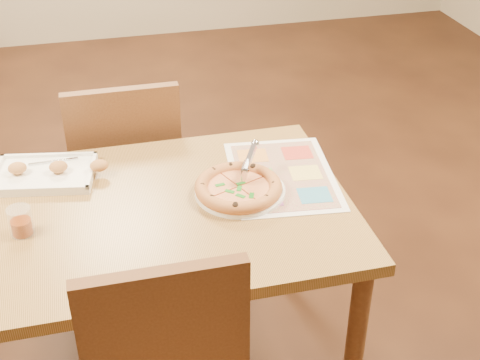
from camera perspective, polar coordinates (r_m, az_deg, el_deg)
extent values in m
cube|color=#A17740|center=(2.08, -8.47, -3.08)|extent=(1.30, 0.85, 0.04)
cylinder|color=brown|center=(2.16, 9.74, -14.18)|extent=(0.06, 0.06, 0.68)
cylinder|color=brown|center=(2.68, 3.86, -3.22)|extent=(0.06, 0.06, 0.68)
cube|color=brown|center=(1.71, -6.35, -13.50)|extent=(0.42, 0.04, 0.45)
cube|color=brown|center=(2.80, -9.73, 0.85)|extent=(0.42, 0.42, 0.04)
cube|color=brown|center=(2.52, -9.77, 3.01)|extent=(0.42, 0.04, 0.45)
cylinder|color=white|center=(2.12, 0.00, -0.96)|extent=(0.32, 0.32, 0.02)
cylinder|color=#C97D44|center=(2.11, -0.14, -0.82)|extent=(0.26, 0.26, 0.01)
cylinder|color=#DFBC79|center=(2.10, -0.14, -0.62)|extent=(0.23, 0.23, 0.01)
torus|color=#C97D44|center=(2.10, -0.14, -0.60)|extent=(0.28, 0.28, 0.04)
cylinder|color=silver|center=(2.11, 0.43, 0.84)|extent=(0.04, 0.07, 0.08)
cube|color=silver|center=(2.14, 0.88, 2.01)|extent=(0.07, 0.11, 0.06)
cube|color=white|center=(2.29, -16.38, 0.38)|extent=(0.36, 0.28, 0.02)
cube|color=silver|center=(2.29, -16.42, 0.64)|extent=(0.16, 0.01, 0.00)
ellipsoid|color=#CE8649|center=(2.30, -18.47, 0.97)|extent=(0.06, 0.05, 0.04)
ellipsoid|color=#CE8649|center=(2.27, -15.25, 1.09)|extent=(0.06, 0.05, 0.04)
ellipsoid|color=#CE8649|center=(2.24, -11.94, 1.22)|extent=(0.06, 0.05, 0.04)
cylinder|color=maroon|center=(2.04, -18.13, -3.81)|extent=(0.06, 0.06, 0.05)
cylinder|color=white|center=(2.03, -18.22, -3.38)|extent=(0.07, 0.07, 0.09)
cube|color=white|center=(2.22, 3.62, 0.43)|extent=(0.39, 0.51, 0.00)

